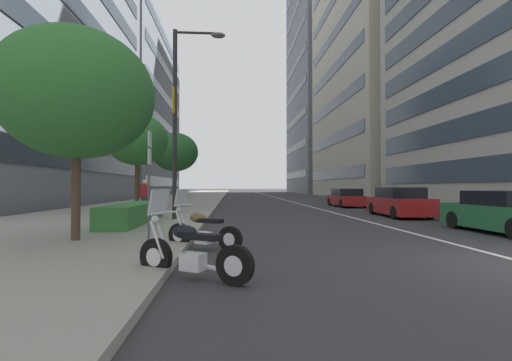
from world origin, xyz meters
TOP-DOWN VIEW (x-y plane):
  - sidewalk_right_plaza at (30.00, 11.59)m, footprint 160.00×9.35m
  - lane_centre_stripe at (35.00, 0.00)m, footprint 110.00×0.16m
  - motorcycle_nearest_camera at (-0.28, 6.52)m, footprint 1.18×1.96m
  - motorcycle_under_tarp at (2.53, 6.57)m, footprint 1.16×1.85m
  - car_approaching_light at (4.81, -2.96)m, footprint 4.25×1.86m
  - car_lead_in_lane at (11.28, -2.54)m, footprint 4.59×2.02m
  - car_mid_block_traffic at (20.01, -2.70)m, footprint 4.52×1.93m
  - parking_sign_by_curb at (3.07, 7.96)m, footprint 0.32×0.06m
  - street_lamp_with_banners at (9.03, 7.96)m, footprint 1.26×2.21m
  - clipped_hedge_bed at (7.55, 9.55)m, footprint 5.50×1.10m
  - street_tree_by_lamp_post at (3.26, 9.85)m, footprint 3.90×3.90m
  - street_tree_near_plaza_corner at (12.47, 10.71)m, footprint 3.11×3.11m
  - street_tree_far_plaza at (19.41, 9.87)m, footprint 3.22×3.22m
  - pedestrian_on_plaza at (11.45, 10.07)m, footprint 0.41×0.47m
  - office_tower_far_left_down_avenue at (44.81, -16.99)m, footprint 27.22×16.24m
  - office_tower_near_left at (75.86, -18.52)m, footprint 27.39×19.29m
  - office_tower_behind_plaza at (55.94, 28.06)m, footprint 32.47×21.69m

SIDE VIEW (x-z plane):
  - lane_centre_stripe at x=35.00m, z-range 0.00..0.01m
  - sidewalk_right_plaza at x=30.00m, z-range 0.00..0.15m
  - motorcycle_under_tarp at x=2.53m, z-range -0.30..1.16m
  - motorcycle_nearest_camera at x=-0.28m, z-range -0.30..1.17m
  - clipped_hedge_bed at x=7.55m, z-range 0.15..0.87m
  - car_mid_block_traffic at x=20.01m, z-range -0.04..1.31m
  - car_approaching_light at x=4.81m, z-range -0.04..1.34m
  - car_lead_in_lane at x=11.28m, z-range -0.04..1.43m
  - pedestrian_on_plaza at x=11.45m, z-range 0.16..1.86m
  - parking_sign_by_curb at x=3.07m, z-range 0.50..3.33m
  - street_tree_by_lamp_post at x=3.26m, z-range 1.19..6.59m
  - street_tree_near_plaza_corner at x=12.47m, z-range 1.36..6.45m
  - street_tree_far_plaza at x=19.41m, z-range 1.35..6.52m
  - street_lamp_with_banners at x=9.03m, z-range 0.99..8.99m
  - office_tower_behind_plaza at x=55.94m, z-range 0.00..28.24m
  - office_tower_far_left_down_avenue at x=44.81m, z-range 0.00..41.18m
  - office_tower_near_left at x=75.86m, z-range 0.00..51.82m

